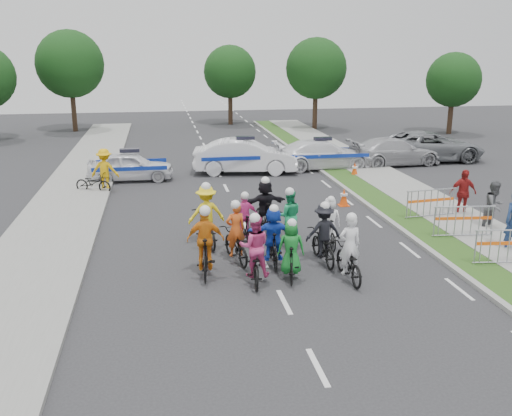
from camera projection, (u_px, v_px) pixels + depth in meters
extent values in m
plane|color=#28282B|center=(284.00, 302.00, 13.89)|extent=(90.00, 90.00, 0.00)
cube|color=gray|center=(399.00, 228.00, 19.45)|extent=(0.20, 60.00, 0.12)
cube|color=#2A4D18|center=(418.00, 227.00, 19.57)|extent=(1.20, 60.00, 0.11)
cube|color=gray|center=(466.00, 224.00, 19.86)|extent=(2.40, 60.00, 0.13)
cube|color=gray|center=(44.00, 247.00, 17.57)|extent=(3.00, 60.00, 0.13)
imported|color=black|center=(348.00, 262.00, 15.14)|extent=(0.68, 1.86, 0.97)
imported|color=white|center=(350.00, 245.00, 14.96)|extent=(0.60, 0.40, 1.62)
sphere|color=white|center=(352.00, 218.00, 14.70)|extent=(0.28, 0.28, 0.28)
imported|color=black|center=(290.00, 261.00, 15.22)|extent=(0.72, 1.68, 0.98)
imported|color=#17812A|center=(291.00, 247.00, 15.06)|extent=(0.78, 0.58, 1.46)
sphere|color=white|center=(292.00, 223.00, 14.83)|extent=(0.25, 0.25, 0.25)
imported|color=black|center=(254.00, 264.00, 15.02)|extent=(0.82, 1.93, 0.99)
imported|color=#C93777|center=(255.00, 246.00, 14.83)|extent=(0.85, 0.69, 1.64)
sphere|color=white|center=(255.00, 218.00, 14.58)|extent=(0.28, 0.28, 0.28)
imported|color=black|center=(206.00, 255.00, 15.43)|extent=(0.76, 1.95, 1.14)
imported|color=orange|center=(206.00, 239.00, 15.26)|extent=(1.04, 0.53, 1.71)
sphere|color=white|center=(205.00, 211.00, 14.99)|extent=(0.30, 0.30, 0.30)
imported|color=black|center=(323.00, 247.00, 16.37)|extent=(0.74, 1.84, 0.95)
imported|color=black|center=(324.00, 231.00, 16.19)|extent=(1.05, 0.65, 1.58)
sphere|color=white|center=(325.00, 206.00, 15.94)|extent=(0.27, 0.27, 0.27)
imported|color=black|center=(273.00, 247.00, 16.19)|extent=(0.60, 1.75, 1.04)
imported|color=blue|center=(273.00, 233.00, 16.02)|extent=(1.47, 0.55, 1.55)
sphere|color=white|center=(274.00, 209.00, 15.78)|extent=(0.27, 0.27, 0.27)
imported|color=black|center=(235.00, 245.00, 16.48)|extent=(1.00, 1.91, 0.96)
imported|color=#DF571B|center=(236.00, 229.00, 16.29)|extent=(0.65, 0.49, 1.59)
sphere|color=white|center=(236.00, 205.00, 16.05)|extent=(0.28, 0.28, 0.28)
imported|color=black|center=(329.00, 232.00, 17.65)|extent=(0.49, 1.59, 0.95)
imported|color=white|center=(330.00, 220.00, 17.49)|extent=(0.71, 0.47, 1.43)
sphere|color=white|center=(331.00, 200.00, 17.27)|extent=(0.25, 0.25, 0.25)
imported|color=black|center=(288.00, 231.00, 17.77)|extent=(0.85, 1.92, 0.98)
imported|color=#1C9D5E|center=(289.00, 216.00, 17.59)|extent=(0.85, 0.70, 1.63)
sphere|color=white|center=(290.00, 192.00, 17.33)|extent=(0.28, 0.28, 0.28)
imported|color=black|center=(245.00, 228.00, 18.02)|extent=(0.73, 1.68, 0.97)
imported|color=#F243A7|center=(245.00, 216.00, 17.86)|extent=(0.90, 0.50, 1.46)
sphere|color=white|center=(245.00, 196.00, 17.63)|extent=(0.25, 0.25, 0.25)
imported|color=black|center=(207.00, 229.00, 17.83)|extent=(0.99, 2.09, 1.05)
imported|color=yellow|center=(206.00, 213.00, 17.64)|extent=(1.22, 0.81, 1.75)
sphere|color=white|center=(206.00, 187.00, 17.37)|extent=(0.30, 0.30, 0.30)
imported|color=black|center=(265.00, 217.00, 18.99)|extent=(0.81, 1.91, 1.11)
imported|color=black|center=(265.00, 204.00, 18.82)|extent=(1.61, 0.73, 1.67)
sphere|color=white|center=(265.00, 181.00, 18.56)|extent=(0.29, 0.29, 0.29)
imported|color=white|center=(131.00, 166.00, 26.61)|extent=(3.98, 1.71, 1.34)
imported|color=white|center=(245.00, 156.00, 28.14)|extent=(5.28, 2.45, 1.68)
imported|color=white|center=(322.00, 154.00, 29.24)|extent=(5.14, 2.26, 1.47)
imported|color=#AEAEB3|center=(394.00, 152.00, 30.12)|extent=(5.14, 2.52, 1.44)
imported|color=slate|center=(430.00, 146.00, 31.23)|extent=(5.93, 2.86, 1.63)
imported|color=#505155|center=(494.00, 206.00, 19.22)|extent=(1.02, 0.93, 1.70)
imported|color=maroon|center=(463.00, 193.00, 20.87)|extent=(1.04, 0.48, 1.74)
imported|color=#E6AC0C|center=(105.00, 170.00, 24.59)|extent=(1.31, 0.92, 1.84)
cube|color=#F24C0C|center=(344.00, 205.00, 22.45)|extent=(0.40, 0.40, 0.03)
cone|color=#F24C0C|center=(344.00, 197.00, 22.36)|extent=(0.36, 0.36, 0.70)
cylinder|color=silver|center=(344.00, 195.00, 22.33)|extent=(0.29, 0.29, 0.08)
cube|color=#F24C0C|center=(354.00, 176.00, 27.59)|extent=(0.40, 0.40, 0.03)
cone|color=#F24C0C|center=(355.00, 169.00, 27.50)|extent=(0.36, 0.36, 0.70)
cylinder|color=silver|center=(355.00, 167.00, 27.47)|extent=(0.29, 0.29, 0.08)
imported|color=black|center=(93.00, 183.00, 24.36)|extent=(1.75, 1.23, 0.87)
cylinder|color=#382619|center=(315.00, 108.00, 43.40)|extent=(0.36, 0.36, 3.25)
sphere|color=#163B12|center=(316.00, 68.00, 42.61)|extent=(4.55, 4.55, 4.55)
cylinder|color=#382619|center=(450.00, 115.00, 41.13)|extent=(0.36, 0.36, 2.75)
sphere|color=#163B12|center=(454.00, 80.00, 40.46)|extent=(3.85, 3.85, 3.85)
cylinder|color=#382619|center=(74.00, 108.00, 42.34)|extent=(0.36, 0.36, 3.50)
sphere|color=#163B12|center=(70.00, 64.00, 41.49)|extent=(4.90, 4.90, 4.90)
cylinder|color=#382619|center=(230.00, 106.00, 46.25)|extent=(0.36, 0.36, 3.00)
sphere|color=#163B12|center=(230.00, 72.00, 45.53)|extent=(4.20, 4.20, 4.20)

